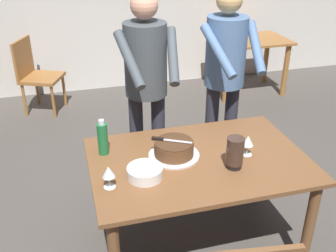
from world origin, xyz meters
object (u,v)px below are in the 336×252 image
object	(u,v)px
cake_on_platter	(174,149)
background_chair_0	(35,73)
background_table	(249,51)
wine_glass_near	(109,173)
cake_knife	(163,140)
wine_glass_far	(248,141)
person_cutting_cake	(146,79)
plate_stack	(145,172)
hurricane_lamp	(235,153)
water_bottle	(103,138)
person_standing_beside	(225,70)
main_dining_table	(198,173)

from	to	relation	value
cake_on_platter	background_chair_0	size ratio (longest dim) A/B	0.38
cake_on_platter	background_table	xyz separation A→B (m)	(1.80, 2.59, -0.22)
background_table	wine_glass_near	bearing A→B (deg)	-128.69
cake_knife	wine_glass_far	size ratio (longest dim) A/B	1.72
wine_glass_far	person_cutting_cake	distance (m)	0.92
plate_stack	hurricane_lamp	distance (m)	0.57
water_bottle	background_table	xyz separation A→B (m)	(2.24, 2.43, -0.29)
background_chair_0	plate_stack	bearing A→B (deg)	-75.65
plate_stack	water_bottle	xyz separation A→B (m)	(-0.21, 0.35, 0.08)
person_standing_beside	wine_glass_far	bearing A→B (deg)	-100.28
person_cutting_cake	main_dining_table	bearing A→B (deg)	-74.43
main_dining_table	hurricane_lamp	distance (m)	0.32
person_cutting_cake	background_table	distance (m)	2.75
background_chair_0	person_standing_beside	bearing A→B (deg)	-52.28
water_bottle	background_chair_0	world-z (taller)	water_bottle
cake_on_platter	cake_knife	bearing A→B (deg)	151.28
cake_knife	person_cutting_cake	size ratio (longest dim) A/B	0.14
background_chair_0	wine_glass_far	bearing A→B (deg)	-62.69
plate_stack	person_standing_beside	xyz separation A→B (m)	(0.85, 0.83, 0.29)
hurricane_lamp	background_table	size ratio (longest dim) A/B	0.21
cake_on_platter	plate_stack	xyz separation A→B (m)	(-0.24, -0.19, -0.02)
plate_stack	person_standing_beside	size ratio (longest dim) A/B	0.13
wine_glass_near	person_standing_beside	bearing A→B (deg)	39.33
hurricane_lamp	person_standing_beside	world-z (taller)	person_standing_beside
main_dining_table	hurricane_lamp	xyz separation A→B (m)	(0.18, -0.15, 0.22)
water_bottle	hurricane_lamp	world-z (taller)	water_bottle
cake_on_platter	cake_knife	xyz separation A→B (m)	(-0.06, 0.03, 0.06)
main_dining_table	wine_glass_far	distance (m)	0.39
wine_glass_near	wine_glass_far	size ratio (longest dim) A/B	1.00
wine_glass_far	water_bottle	distance (m)	0.96
person_standing_beside	cake_on_platter	bearing A→B (deg)	-133.52
person_cutting_cake	person_standing_beside	world-z (taller)	same
cake_knife	cake_on_platter	bearing A→B (deg)	-28.72
hurricane_lamp	wine_glass_far	bearing A→B (deg)	38.92
cake_on_platter	wine_glass_near	xyz separation A→B (m)	(-0.46, -0.23, 0.05)
plate_stack	water_bottle	bearing A→B (deg)	120.70
wine_glass_near	background_chair_0	xyz separation A→B (m)	(-0.52, 2.93, -0.36)
hurricane_lamp	background_table	world-z (taller)	hurricane_lamp
cake_on_platter	water_bottle	world-z (taller)	water_bottle
main_dining_table	hurricane_lamp	size ratio (longest dim) A/B	6.78
cake_on_platter	person_standing_beside	world-z (taller)	person_standing_beside
wine_glass_near	person_cutting_cake	bearing A→B (deg)	63.79
wine_glass_near	person_standing_beside	xyz separation A→B (m)	(1.07, 0.88, 0.22)
wine_glass_near	hurricane_lamp	xyz separation A→B (m)	(0.79, 0.01, 0.00)
person_standing_beside	background_table	world-z (taller)	person_standing_beside
wine_glass_far	water_bottle	xyz separation A→B (m)	(-0.92, 0.27, 0.01)
main_dining_table	plate_stack	xyz separation A→B (m)	(-0.39, -0.11, 0.15)
main_dining_table	wine_glass_near	bearing A→B (deg)	-165.35
cake_on_platter	plate_stack	size ratio (longest dim) A/B	1.55
person_cutting_cake	person_standing_beside	size ratio (longest dim) A/B	1.00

